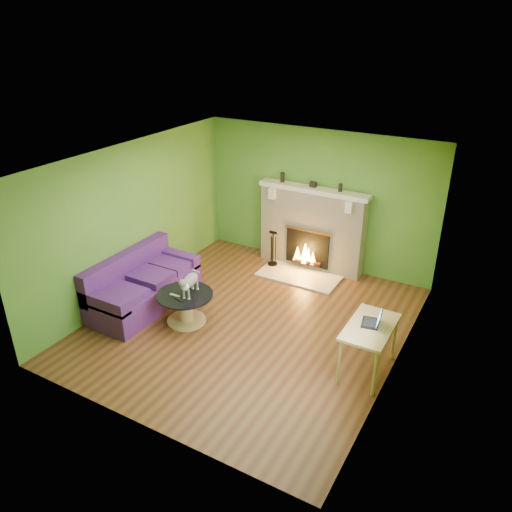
{
  "coord_description": "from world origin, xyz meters",
  "views": [
    {
      "loc": [
        3.34,
        -5.71,
        4.37
      ],
      "look_at": [
        -0.12,
        0.4,
        0.98
      ],
      "focal_mm": 35.0,
      "sensor_mm": 36.0,
      "label": 1
    }
  ],
  "objects_px": {
    "sofa": "(142,286)",
    "desk": "(370,331)",
    "cat": "(190,283)",
    "coffee_table": "(186,306)"
  },
  "relations": [
    {
      "from": "sofa",
      "to": "desk",
      "type": "distance_m",
      "value": 3.82
    },
    {
      "from": "desk",
      "to": "cat",
      "type": "xyz_separation_m",
      "value": [
        -2.78,
        -0.17,
        0.06
      ]
    },
    {
      "from": "sofa",
      "to": "cat",
      "type": "xyz_separation_m",
      "value": [
        1.03,
        -0.03,
        0.35
      ]
    },
    {
      "from": "sofa",
      "to": "cat",
      "type": "distance_m",
      "value": 1.09
    },
    {
      "from": "coffee_table",
      "to": "cat",
      "type": "bearing_deg",
      "value": 32.01
    },
    {
      "from": "desk",
      "to": "cat",
      "type": "relative_size",
      "value": 1.56
    },
    {
      "from": "sofa",
      "to": "coffee_table",
      "type": "relative_size",
      "value": 2.25
    },
    {
      "from": "coffee_table",
      "to": "desk",
      "type": "distance_m",
      "value": 2.89
    },
    {
      "from": "sofa",
      "to": "cat",
      "type": "height_order",
      "value": "cat"
    },
    {
      "from": "sofa",
      "to": "cat",
      "type": "relative_size",
      "value": 3.14
    }
  ]
}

